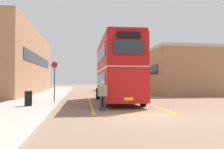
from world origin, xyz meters
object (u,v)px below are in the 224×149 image
pedestrian_boarding (102,93)px  bus_stop_sign (54,78)px  litter_bin (28,98)px  double_decker_bus (117,69)px  single_deck_bus (114,80)px

pedestrian_boarding → bus_stop_sign: size_ratio=0.58×
pedestrian_boarding → litter_bin: size_ratio=1.80×
double_decker_bus → litter_bin: size_ratio=10.72×
litter_bin → single_deck_bus: bearing=69.8°
pedestrian_boarding → bus_stop_sign: 5.41m
single_deck_bus → litter_bin: (-8.32, -22.56, -1.03)m
single_deck_bus → pedestrian_boarding: 24.76m
single_deck_bus → pedestrian_boarding: (-4.02, -24.42, -0.68)m
pedestrian_boarding → litter_bin: (-4.30, 1.86, -0.36)m
pedestrian_boarding → bus_stop_sign: bearing=124.6°
litter_bin → bus_stop_sign: (1.27, 2.53, 1.25)m
pedestrian_boarding → bus_stop_sign: (-3.04, 4.39, 0.89)m
single_deck_bus → bus_stop_sign: single_deck_bus is taller
pedestrian_boarding → bus_stop_sign: bus_stop_sign is taller
double_decker_bus → litter_bin: double_decker_bus is taller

